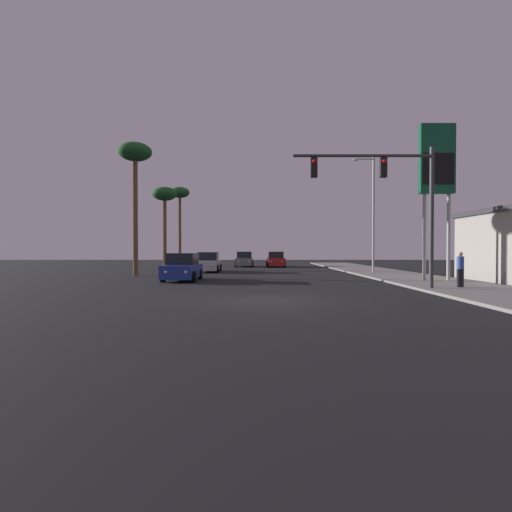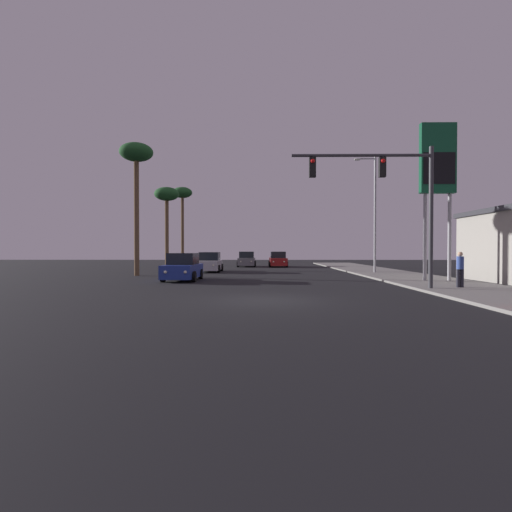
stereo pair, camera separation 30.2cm
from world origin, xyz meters
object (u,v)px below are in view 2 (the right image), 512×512
gas_station_sign (438,167)px  palm_tree_far (182,197)px  car_grey (247,260)px  car_silver (210,263)px  pedestrian_on_sidewalk (460,268)px  car_red (278,260)px  palm_tree_near (136,160)px  street_lamp (373,208)px  traffic_light_mast (392,189)px  car_blue (183,268)px  palm_tree_mid (167,198)px

gas_station_sign → palm_tree_far: palm_tree_far is taller
car_grey → palm_tree_far: (-8.04, 4.26, 7.55)m
car_silver → pedestrian_on_sidewalk: size_ratio=2.58×
pedestrian_on_sidewalk → gas_station_sign: bearing=79.6°
car_red → palm_tree_near: size_ratio=0.45×
street_lamp → palm_tree_near: 18.23m
traffic_light_mast → street_lamp: street_lamp is taller
car_blue → palm_tree_far: bearing=-77.0°
car_grey → palm_tree_mid: 11.33m
traffic_light_mast → gas_station_sign: size_ratio=0.72×
car_grey → gas_station_sign: (11.72, -21.52, 5.86)m
palm_tree_mid → palm_tree_far: bearing=92.5°
car_blue → traffic_light_mast: traffic_light_mast is taller
car_blue → palm_tree_near: size_ratio=0.45×
car_grey → car_red: bearing=172.1°
car_red → palm_tree_near: bearing=53.2°
car_grey → traffic_light_mast: 27.48m
car_red → palm_tree_mid: palm_tree_mid is taller
palm_tree_mid → car_silver: bearing=-45.1°
car_grey → car_red: 3.51m
traffic_light_mast → pedestrian_on_sidewalk: 4.97m
car_red → car_silver: size_ratio=1.00×
car_blue → palm_tree_far: palm_tree_far is taller
car_grey → car_blue: 20.37m
car_red → palm_tree_mid: size_ratio=0.54×
car_silver → pedestrian_on_sidewalk: 20.45m
car_blue → palm_tree_mid: bearing=-71.3°
car_blue → palm_tree_mid: size_ratio=0.54×
pedestrian_on_sidewalk → street_lamp: bearing=92.8°
car_red → gas_station_sign: gas_station_sign is taller
pedestrian_on_sidewalk → palm_tree_far: palm_tree_far is taller
car_grey → car_red: same height
palm_tree_mid → traffic_light_mast: bearing=-53.3°
car_red → palm_tree_mid: bearing=24.1°
gas_station_sign → palm_tree_near: palm_tree_near is taller
gas_station_sign → pedestrian_on_sidewalk: (-0.77, -4.20, -5.58)m
pedestrian_on_sidewalk → palm_tree_far: bearing=122.4°
car_blue → palm_tree_far: (-4.83, 24.38, 7.55)m
traffic_light_mast → palm_tree_far: size_ratio=0.68×
car_silver → palm_tree_near: bearing=48.0°
pedestrian_on_sidewalk → palm_tree_mid: (-18.55, 19.98, 5.88)m
palm_tree_near → car_silver: bearing=48.1°
street_lamp → car_silver: bearing=168.1°
car_grey → palm_tree_mid: bearing=37.5°
car_blue → street_lamp: (13.56, 6.79, 4.36)m
car_grey → palm_tree_near: (-7.42, -15.74, 7.59)m
car_silver → street_lamp: bearing=168.1°
gas_station_sign → palm_tree_near: bearing=163.2°
car_blue → pedestrian_on_sidewalk: (14.16, -5.60, 0.27)m
car_red → palm_tree_near: palm_tree_near is taller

